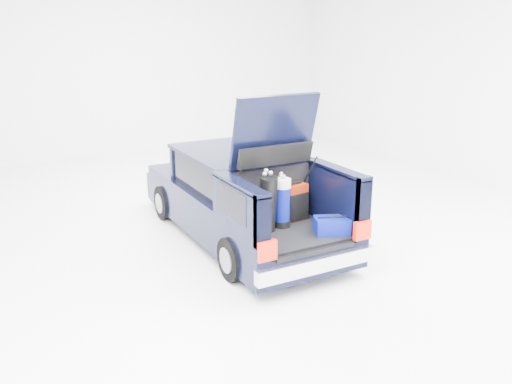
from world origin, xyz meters
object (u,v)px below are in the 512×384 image
blue_golf_bag (282,202)px  blue_duffel (332,225)px  red_suitcase (295,202)px  black_golf_bag (268,204)px  car (239,197)px

blue_golf_bag → blue_duffel: bearing=-35.8°
red_suitcase → black_golf_bag: black_golf_bag is taller
blue_golf_bag → blue_duffel: (0.47, -0.56, -0.25)m
red_suitcase → blue_duffel: (0.16, -0.71, -0.16)m
blue_duffel → blue_golf_bag: bearing=150.9°
red_suitcase → blue_golf_bag: blue_golf_bag is taller
car → red_suitcase: bearing=-74.3°
black_golf_bag → blue_duffel: bearing=-32.1°
car → black_golf_bag: (-0.26, -1.42, 0.33)m
red_suitcase → black_golf_bag: 0.64m
blue_golf_bag → blue_duffel: blue_golf_bag is taller
red_suitcase → blue_duffel: bearing=-85.9°
black_golf_bag → blue_golf_bag: bearing=15.4°
car → blue_golf_bag: size_ratio=5.80×
car → red_suitcase: car is taller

